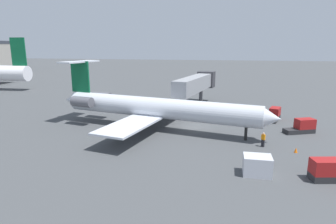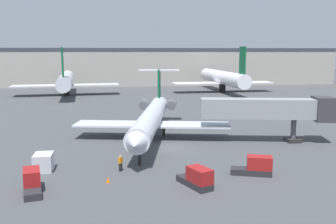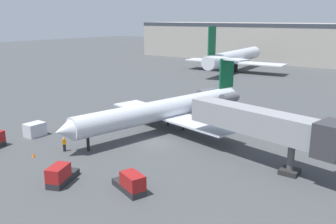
% 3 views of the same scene
% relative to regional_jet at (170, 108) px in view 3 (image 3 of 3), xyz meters
% --- Properties ---
extents(ground_plane, '(400.00, 400.00, 0.10)m').
position_rel_regional_jet_xyz_m(ground_plane, '(2.03, -5.58, -3.13)').
color(ground_plane, '#424447').
extents(regional_jet, '(22.06, 31.77, 9.07)m').
position_rel_regional_jet_xyz_m(regional_jet, '(0.00, 0.00, 0.00)').
color(regional_jet, silver).
rests_on(regional_jet, ground_plane).
extents(jet_bridge, '(17.59, 6.14, 6.15)m').
position_rel_regional_jet_xyz_m(jet_bridge, '(15.99, -4.46, 1.39)').
color(jet_bridge, gray).
rests_on(jet_bridge, ground_plane).
extents(ground_crew_marshaller, '(0.43, 0.48, 1.69)m').
position_rel_regional_jet_xyz_m(ground_crew_marshaller, '(-4.64, -14.36, -2.22)').
color(ground_crew_marshaller, black).
rests_on(ground_crew_marshaller, ground_plane).
extents(baggage_tug_lead, '(4.24, 2.61, 1.90)m').
position_rel_regional_jet_xyz_m(baggage_tug_lead, '(8.59, -17.40, -2.24)').
color(baggage_tug_lead, '#262628').
rests_on(baggage_tug_lead, ground_plane).
extents(baggage_tug_trailing, '(2.87, 4.23, 1.90)m').
position_rel_regional_jet_xyz_m(baggage_tug_trailing, '(2.10, -20.03, -2.24)').
color(baggage_tug_trailing, '#262628').
rests_on(baggage_tug_trailing, ground_plane).
extents(cargo_container_uld, '(1.87, 2.46, 1.76)m').
position_rel_regional_jet_xyz_m(cargo_container_uld, '(-12.44, -13.04, -2.20)').
color(cargo_container_uld, silver).
rests_on(cargo_container_uld, ground_plane).
extents(traffic_cone_near, '(0.36, 0.36, 0.55)m').
position_rel_regional_jet_xyz_m(traffic_cone_near, '(-5.86, -17.67, -2.80)').
color(traffic_cone_near, orange).
rests_on(traffic_cone_near, ground_plane).
extents(parked_airliner_west_end, '(29.30, 34.60, 13.12)m').
position_rel_regional_jet_xyz_m(parked_airliner_west_end, '(-18.46, 55.79, 1.08)').
color(parked_airliner_west_end, silver).
rests_on(parked_airliner_west_end, ground_plane).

